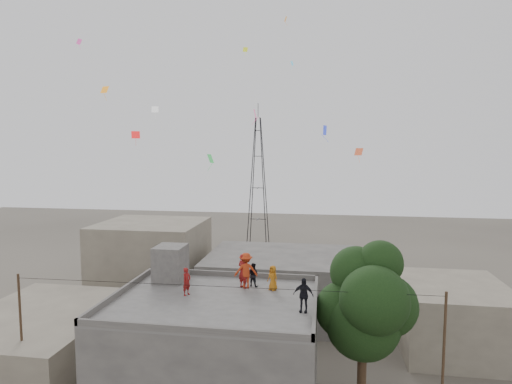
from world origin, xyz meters
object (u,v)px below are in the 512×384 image
person_red_adult (243,271)px  person_dark_adult (303,295)px  stair_head_box (171,263)px  tree (367,304)px  transmission_tower (258,181)px

person_red_adult → person_dark_adult: (3.34, -2.96, -0.13)m
stair_head_box → tree: bearing=-10.7°
stair_head_box → transmission_tower: transmission_tower is taller
transmission_tower → person_dark_adult: (8.40, -40.91, -2.18)m
person_red_adult → person_dark_adult: 4.46m
tree → person_dark_adult: tree is taller
tree → transmission_tower: (-11.37, 39.40, 2.97)m
tree → transmission_tower: size_ratio=0.45×
person_red_adult → person_dark_adult: bearing=171.4°
stair_head_box → person_dark_adult: 8.37m
tree → person_dark_adult: size_ratio=5.75×
stair_head_box → person_red_adult: stair_head_box is taller
stair_head_box → transmission_tower: 37.46m
person_red_adult → tree: bearing=-160.0°
transmission_tower → person_dark_adult: 41.82m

